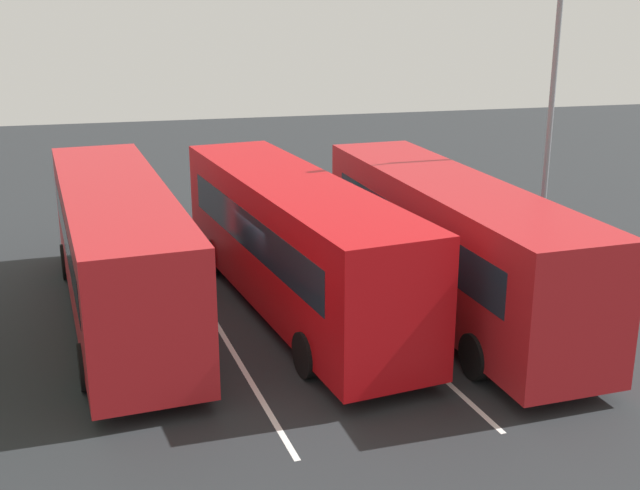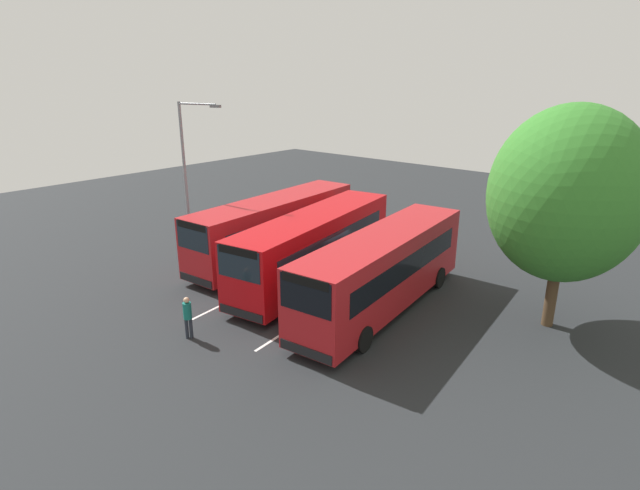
% 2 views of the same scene
% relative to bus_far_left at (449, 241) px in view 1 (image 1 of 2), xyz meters
% --- Properties ---
extents(ground_plane, '(66.72, 66.72, 0.00)m').
position_rel_bus_far_left_xyz_m(ground_plane, '(0.76, 3.86, -1.84)').
color(ground_plane, '#232628').
extents(bus_far_left, '(11.30, 3.19, 3.35)m').
position_rel_bus_far_left_xyz_m(bus_far_left, '(0.00, 0.00, 0.00)').
color(bus_far_left, '#AD191E').
rests_on(bus_far_left, ground).
extents(bus_center_left, '(11.38, 4.15, 3.35)m').
position_rel_bus_far_left_xyz_m(bus_center_left, '(0.96, 3.72, 0.00)').
color(bus_center_left, '#B70C11').
rests_on(bus_center_left, ground).
extents(bus_center_right, '(11.34, 3.54, 3.35)m').
position_rel_bus_far_left_xyz_m(bus_center_right, '(1.40, 7.95, 0.00)').
color(bus_center_right, '#AD191E').
rests_on(bus_center_right, ground).
extents(pedestrian, '(0.45, 0.45, 1.70)m').
position_rel_bus_far_left_xyz_m(pedestrian, '(8.36, 3.84, -0.84)').
color(pedestrian, '#232833').
rests_on(pedestrian, ground).
extents(street_lamp, '(0.79, 2.64, 8.30)m').
position_rel_bus_far_left_xyz_m(street_lamp, '(2.60, -3.73, 2.93)').
color(street_lamp, gray).
rests_on(street_lamp, ground).
extents(lane_stripe_outer_left, '(13.29, 1.51, 0.01)m').
position_rel_bus_far_left_xyz_m(lane_stripe_outer_left, '(0.76, 1.94, -1.84)').
color(lane_stripe_outer_left, silver).
rests_on(lane_stripe_outer_left, ground).
extents(lane_stripe_inner_left, '(13.29, 1.51, 0.01)m').
position_rel_bus_far_left_xyz_m(lane_stripe_inner_left, '(0.76, 5.78, -1.84)').
color(lane_stripe_inner_left, silver).
rests_on(lane_stripe_inner_left, ground).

